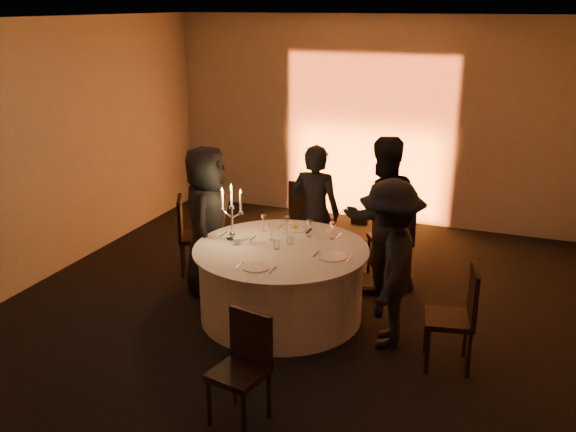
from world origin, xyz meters
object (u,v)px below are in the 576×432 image
(guest_back_left, at_px, (315,213))
(guest_back_right, at_px, (381,216))
(chair_back_right, at_px, (393,235))
(guest_right, at_px, (390,264))
(banquet_table, at_px, (281,282))
(guest_left, at_px, (207,220))
(chair_left, at_px, (190,231))
(chair_back_left, at_px, (309,215))
(chair_right, at_px, (459,312))
(coffee_cup, at_px, (237,241))
(chair_front, at_px, (244,362))
(candelabra, at_px, (232,221))

(guest_back_left, relative_size, guest_back_right, 0.91)
(chair_back_right, xyz_separation_m, guest_right, (0.27, -1.44, 0.24))
(banquet_table, relative_size, guest_left, 1.07)
(chair_left, relative_size, chair_back_left, 0.92)
(banquet_table, xyz_separation_m, chair_right, (1.83, -0.33, 0.16))
(chair_left, xyz_separation_m, coffee_cup, (0.98, -0.74, 0.26))
(guest_left, relative_size, coffee_cup, 15.31)
(chair_left, relative_size, coffee_cup, 8.68)
(chair_front, distance_m, guest_back_left, 2.84)
(chair_right, distance_m, guest_left, 2.93)
(guest_right, xyz_separation_m, coffee_cup, (-1.62, 0.08, -0.02))
(chair_left, distance_m, coffee_cup, 1.26)
(chair_left, relative_size, chair_front, 1.08)
(guest_left, bearing_deg, candelabra, -141.26)
(chair_right, height_order, guest_back_right, guest_back_right)
(chair_right, distance_m, candelabra, 2.45)
(guest_right, bearing_deg, chair_left, -114.36)
(chair_front, bearing_deg, chair_right, 54.46)
(guest_right, bearing_deg, chair_front, -33.48)
(chair_right, distance_m, coffee_cup, 2.33)
(guest_left, height_order, coffee_cup, guest_left)
(chair_right, bearing_deg, guest_back_right, -153.85)
(chair_right, height_order, guest_right, guest_right)
(guest_left, distance_m, guest_right, 2.21)
(chair_back_left, relative_size, candelabra, 1.67)
(guest_back_left, xyz_separation_m, candelabra, (-0.55, -1.08, 0.17))
(chair_left, bearing_deg, chair_front, -170.12)
(coffee_cup, bearing_deg, chair_back_left, 82.96)
(chair_right, xyz_separation_m, guest_back_left, (-1.83, 1.43, 0.27))
(chair_back_left, distance_m, guest_back_right, 1.25)
(chair_front, bearing_deg, chair_back_right, 91.59)
(chair_back_left, bearing_deg, guest_back_left, 124.04)
(guest_back_right, relative_size, guest_right, 1.10)
(chair_back_left, distance_m, chair_back_right, 1.18)
(chair_back_left, distance_m, candelabra, 1.68)
(chair_back_left, xyz_separation_m, chair_back_right, (1.14, -0.31, -0.01))
(banquet_table, relative_size, guest_right, 1.10)
(guest_left, height_order, candelabra, guest_left)
(banquet_table, relative_size, chair_back_right, 1.77)
(guest_back_left, bearing_deg, chair_front, 97.80)
(chair_front, relative_size, guest_right, 0.54)
(chair_back_left, distance_m, coffee_cup, 1.71)
(chair_left, relative_size, candelabra, 1.54)
(guest_left, bearing_deg, chair_right, -120.39)
(chair_back_right, height_order, guest_back_right, guest_back_right)
(chair_back_right, distance_m, guest_back_right, 0.44)
(chair_right, xyz_separation_m, guest_right, (-0.68, 0.19, 0.28))
(candelabra, bearing_deg, chair_right, -8.20)
(banquet_table, height_order, chair_front, chair_front)
(chair_back_right, relative_size, guest_back_right, 0.57)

